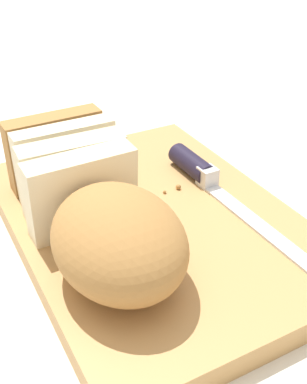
{
  "coord_description": "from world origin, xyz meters",
  "views": [
    {
      "loc": [
        -0.39,
        0.2,
        0.33
      ],
      "look_at": [
        0.0,
        0.0,
        0.06
      ],
      "focal_mm": 45.72,
      "sensor_mm": 36.0,
      "label": 1
    }
  ],
  "objects": [
    {
      "name": "bread_knife",
      "position": [
        0.03,
        -0.09,
        0.04
      ],
      "size": [
        0.27,
        0.03,
        0.03
      ],
      "rotation": [
        0.0,
        0.0,
        3.17
      ],
      "color": "silver",
      "rests_on": "cutting_board"
    },
    {
      "name": "crumb_near_knife",
      "position": [
        0.03,
        -0.03,
        0.03
      ],
      "size": [
        0.0,
        0.0,
        0.0
      ],
      "primitive_type": "sphere",
      "color": "#A8753D",
      "rests_on": "cutting_board"
    },
    {
      "name": "cutting_board",
      "position": [
        0.0,
        0.0,
        0.01
      ],
      "size": [
        0.4,
        0.29,
        0.03
      ],
      "primitive_type": "cube",
      "rotation": [
        0.0,
        0.0,
        0.02
      ],
      "color": "tan",
      "rests_on": "ground_plane"
    },
    {
      "name": "crumb_stray_left",
      "position": [
        0.01,
        0.07,
        0.03
      ],
      "size": [
        0.01,
        0.01,
        0.01
      ],
      "primitive_type": "sphere",
      "color": "#A8753D",
      "rests_on": "cutting_board"
    },
    {
      "name": "crumb_near_loaf",
      "position": [
        0.03,
        -0.05,
        0.03
      ],
      "size": [
        0.01,
        0.01,
        0.01
      ],
      "primitive_type": "sphere",
      "color": "#A8753D",
      "rests_on": "cutting_board"
    },
    {
      "name": "crumb_stray_right",
      "position": [
        0.02,
        0.03,
        0.03
      ],
      "size": [
        0.0,
        0.0,
        0.0
      ],
      "primitive_type": "sphere",
      "color": "#A8753D",
      "rests_on": "cutting_board"
    },
    {
      "name": "bread_loaf",
      "position": [
        -0.01,
        0.07,
        0.07
      ],
      "size": [
        0.28,
        0.12,
        0.09
      ],
      "rotation": [
        0.0,
        0.0,
        -0.01
      ],
      "color": "#A8753D",
      "rests_on": "cutting_board"
    },
    {
      "name": "ground_plane",
      "position": [
        0.0,
        0.0,
        0.0
      ],
      "size": [
        3.0,
        3.0,
        0.0
      ],
      "primitive_type": "plane",
      "color": "silver"
    }
  ]
}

